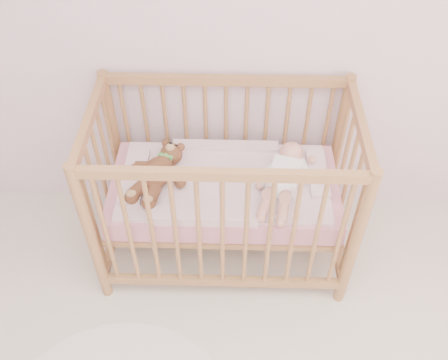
# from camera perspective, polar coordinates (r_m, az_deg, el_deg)

# --- Properties ---
(wall_back) EXTENTS (4.00, 0.02, 2.70)m
(wall_back) POSITION_cam_1_polar(r_m,az_deg,el_deg) (2.51, 2.38, 19.30)
(wall_back) COLOR silver
(wall_back) RESTS_ON floor
(crib) EXTENTS (1.36, 0.76, 1.00)m
(crib) POSITION_cam_1_polar(r_m,az_deg,el_deg) (2.70, 0.03, -1.02)
(crib) COLOR #A56746
(crib) RESTS_ON floor
(mattress) EXTENTS (1.22, 0.62, 0.13)m
(mattress) POSITION_cam_1_polar(r_m,az_deg,el_deg) (2.71, 0.03, -1.23)
(mattress) COLOR pink
(mattress) RESTS_ON crib
(blanket) EXTENTS (1.10, 0.58, 0.06)m
(blanket) POSITION_cam_1_polar(r_m,az_deg,el_deg) (2.66, 0.03, -0.13)
(blanket) COLOR #D08F98
(blanket) RESTS_ON mattress
(baby) EXTENTS (0.43, 0.64, 0.14)m
(baby) POSITION_cam_1_polar(r_m,az_deg,el_deg) (2.60, 6.91, 0.57)
(baby) COLOR white
(baby) RESTS_ON blanket
(teddy_bear) EXTENTS (0.48, 0.56, 0.13)m
(teddy_bear) POSITION_cam_1_polar(r_m,az_deg,el_deg) (2.61, -7.68, 1.00)
(teddy_bear) COLOR brown
(teddy_bear) RESTS_ON blanket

